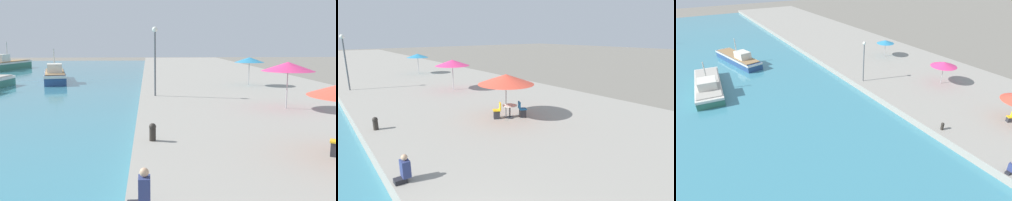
{
  "view_description": "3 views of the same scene",
  "coord_description": "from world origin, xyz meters",
  "views": [
    {
      "loc": [
        0.55,
        -2.87,
        4.29
      ],
      "look_at": [
        1.5,
        14.81,
        1.49
      ],
      "focal_mm": 40.0,
      "sensor_mm": 36.0,
      "label": 1
    },
    {
      "loc": [
        -1.56,
        -3.18,
        5.34
      ],
      "look_at": [
        7.01,
        8.09,
        1.69
      ],
      "focal_mm": 28.0,
      "sensor_mm": 36.0,
      "label": 2
    },
    {
      "loc": [
        -15.41,
        -0.43,
        12.72
      ],
      "look_at": [
        -4.0,
        18.0,
        1.29
      ],
      "focal_mm": 28.0,
      "sensor_mm": 36.0,
      "label": 3
    }
  ],
  "objects": [
    {
      "name": "quay_promenade",
      "position": [
        8.0,
        37.0,
        0.35
      ],
      "size": [
        16.0,
        90.0,
        0.69
      ],
      "color": "gray",
      "rests_on": "ground_plane"
    },
    {
      "name": "cafe_umbrella_pink",
      "position": [
        7.01,
        8.09,
        2.9
      ],
      "size": [
        3.11,
        3.11,
        2.48
      ],
      "color": "#B7B7B7",
      "rests_on": "quay_promenade"
    },
    {
      "name": "cafe_umbrella_white",
      "position": [
        8.04,
        16.79,
        2.97
      ],
      "size": [
        2.81,
        2.81,
        2.52
      ],
      "color": "#B7B7B7",
      "rests_on": "quay_promenade"
    },
    {
      "name": "cafe_umbrella_striped",
      "position": [
        8.9,
        27.66,
        2.8
      ],
      "size": [
        2.45,
        2.45,
        2.32
      ],
      "color": "#B7B7B7",
      "rests_on": "quay_promenade"
    },
    {
      "name": "cafe_table",
      "position": [
        7.16,
        7.93,
        1.22
      ],
      "size": [
        0.8,
        0.8,
        0.74
      ],
      "color": "#333338",
      "rests_on": "quay_promenade"
    },
    {
      "name": "cafe_chair_left",
      "position": [
        7.81,
        7.62,
        1.02
      ],
      "size": [
        0.56,
        0.55,
        0.91
      ],
      "rotation": [
        0.0,
        0.0,
        4.27
      ],
      "color": "#2D2D33",
      "rests_on": "quay_promenade"
    },
    {
      "name": "cafe_chair_right",
      "position": [
        6.52,
        8.27,
        1.02
      ],
      "size": [
        0.57,
        0.56,
        0.91
      ],
      "rotation": [
        0.0,
        0.0,
        1.08
      ],
      "color": "#2D2D33",
      "rests_on": "quay_promenade"
    },
    {
      "name": "person_at_quay",
      "position": [
        0.41,
        4.81,
        1.1
      ],
      "size": [
        0.51,
        0.36,
        0.93
      ],
      "color": "#232328",
      "rests_on": "quay_promenade"
    },
    {
      "name": "mooring_bollard",
      "position": [
        0.7,
        10.47,
        1.04
      ],
      "size": [
        0.26,
        0.26,
        0.65
      ],
      "color": "#2D2823",
      "rests_on": "quay_promenade"
    },
    {
      "name": "lamppost",
      "position": [
        1.02,
        21.96,
        3.78
      ],
      "size": [
        0.36,
        0.36,
        4.56
      ],
      "color": "#565B60",
      "rests_on": "quay_promenade"
    }
  ]
}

